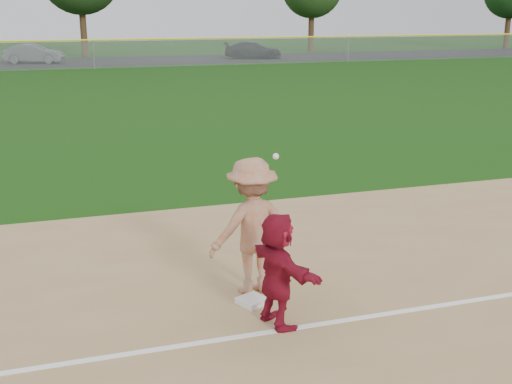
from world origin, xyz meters
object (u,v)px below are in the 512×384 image
object	(u,v)px
first_base	(252,301)
car_mid	(34,54)
base_runner	(278,270)
car_right	(253,50)

from	to	relation	value
first_base	car_mid	distance (m)	45.95
first_base	base_runner	xyz separation A→B (m)	(0.14, -0.71, 0.76)
car_mid	car_right	world-z (taller)	car_mid
car_mid	first_base	bearing A→B (deg)	-159.94
car_right	first_base	bearing A→B (deg)	178.56
base_runner	car_right	bearing A→B (deg)	-30.02
base_runner	car_mid	bearing A→B (deg)	-8.42
car_right	car_mid	bearing A→B (deg)	104.48
base_runner	car_right	distance (m)	48.16
first_base	car_mid	world-z (taller)	car_mid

